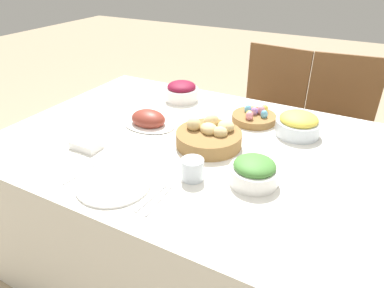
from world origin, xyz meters
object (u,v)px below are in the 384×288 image
knife (151,198)px  egg_basket (254,117)px  dinner_plate (114,184)px  green_salad_bowl (254,171)px  spoon (158,201)px  chair_far_center (266,114)px  pineapple_bowl (298,124)px  butter_dish (86,145)px  chair_far_right (336,128)px  drinking_cup (193,169)px  ham_platter (148,120)px  beet_salad_bowl (182,91)px  fork (81,173)px  bread_basket (209,136)px

knife → egg_basket: bearing=85.5°
dinner_plate → green_salad_bowl: bearing=30.5°
egg_basket → spoon: 0.74m
spoon → chair_far_center: bearing=87.7°
pineapple_bowl → butter_dish: pineapple_bowl is taller
chair_far_right → drinking_cup: size_ratio=11.05×
chair_far_center → spoon: bearing=-81.9°
drinking_cup → butter_dish: 0.50m
ham_platter → pineapple_bowl: 0.69m
spoon → drinking_cup: size_ratio=1.99×
butter_dish → chair_far_right: bearing=53.8°
chair_far_right → egg_basket: bearing=-124.7°
dinner_plate → drinking_cup: (0.23, 0.17, 0.04)m
pineapple_bowl → beet_salad_bowl: pineapple_bowl is taller
drinking_cup → pineapple_bowl: bearing=64.5°
pineapple_bowl → beet_salad_bowl: 0.68m
green_salad_bowl → spoon: 0.35m
beet_salad_bowl → chair_far_center: bearing=57.1°
egg_basket → fork: bearing=-119.6°
butter_dish → knife: bearing=-19.7°
fork → butter_dish: butter_dish is taller
chair_far_center → beet_salad_bowl: chair_far_center is taller
bread_basket → green_salad_bowl: (0.26, -0.17, 0.00)m
dinner_plate → drinking_cup: 0.28m
egg_basket → spoon: egg_basket is taller
bread_basket → fork: size_ratio=1.68×
green_salad_bowl → fork: bearing=-156.7°
dinner_plate → butter_dish: (-0.27, 0.15, 0.01)m
bread_basket → knife: bearing=-91.7°
fork → butter_dish: bearing=130.6°
bread_basket → egg_basket: 0.33m
chair_far_center → egg_basket: (0.11, -0.61, 0.25)m
chair_far_center → butter_dish: size_ratio=7.33×
egg_basket → butter_dish: egg_basket is taller
ham_platter → beet_salad_bowl: (-0.02, 0.36, 0.02)m
dinner_plate → drinking_cup: bearing=37.1°
egg_basket → dinner_plate: size_ratio=0.80×
chair_far_center → drinking_cup: (0.07, -1.18, 0.27)m
butter_dish → bread_basket: bearing=31.5°
dinner_plate → knife: (0.16, 0.00, -0.00)m
bread_basket → spoon: bearing=-87.6°
chair_far_center → chair_far_right: same height
drinking_cup → green_salad_bowl: bearing=22.0°
bread_basket → spoon: (0.02, -0.43, -0.04)m
pineapple_bowl → knife: pineapple_bowl is taller
beet_salad_bowl → dinner_plate: beet_salad_bowl is taller
ham_platter → pineapple_bowl: (0.65, 0.24, 0.02)m
chair_far_right → spoon: (-0.42, -1.35, 0.23)m
green_salad_bowl → butter_dish: 0.71m
dinner_plate → spoon: bearing=0.0°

